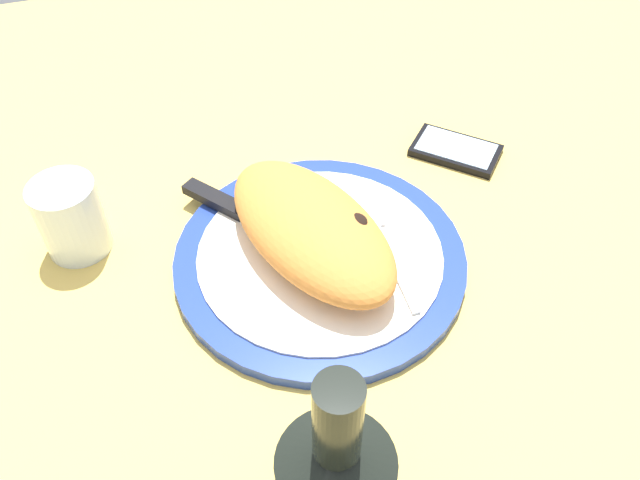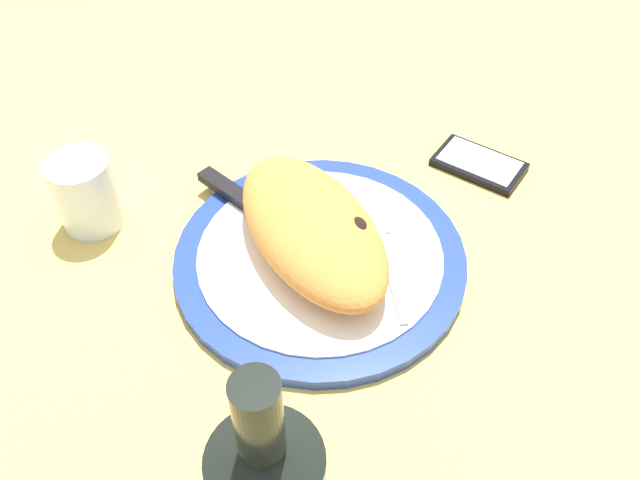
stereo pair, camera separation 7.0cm
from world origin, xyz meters
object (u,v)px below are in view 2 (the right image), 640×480
object	(u,v)px
fork	(386,251)
knife	(249,204)
water_glass	(87,197)
plate	(320,258)
calzone	(312,228)
smartphone	(479,164)

from	to	relation	value
fork	knife	size ratio (longest dim) A/B	0.85
fork	water_glass	world-z (taller)	water_glass
plate	calzone	world-z (taller)	calzone
knife	smartphone	bearing A→B (deg)	-81.49
plate	calzone	bearing A→B (deg)	40.42
plate	water_glass	world-z (taller)	water_glass
calzone	water_glass	size ratio (longest dim) A/B	3.03
smartphone	plate	bearing A→B (deg)	119.42
calzone	water_glass	world-z (taller)	water_glass
calzone	water_glass	bearing A→B (deg)	68.07
calzone	fork	distance (cm)	8.71
plate	calzone	size ratio (longest dim) A/B	1.18
plate	water_glass	distance (cm)	27.91
fork	smartphone	size ratio (longest dim) A/B	1.33
knife	water_glass	size ratio (longest dim) A/B	2.17
calzone	water_glass	distance (cm)	26.74
knife	water_glass	bearing A→B (deg)	82.64
knife	smartphone	world-z (taller)	knife
fork	plate	bearing A→B (deg)	80.84
fork	smartphone	world-z (taller)	fork
smartphone	water_glass	bearing A→B (deg)	92.53
plate	knife	distance (cm)	11.18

